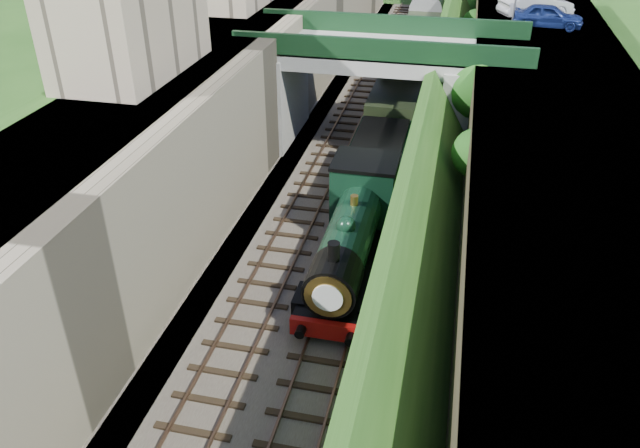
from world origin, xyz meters
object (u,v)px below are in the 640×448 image
Objects in this scene: road_bridge at (391,82)px; car_blue at (548,16)px; car_silver at (536,5)px; tree at (480,89)px; locomotive at (353,236)px; tender at (378,167)px.

road_bridge is 11.00m from car_blue.
car_silver is at bearing 47.56° from road_bridge.
road_bridge is at bearing 159.59° from tree.
car_blue is 0.87× the size of car_silver.
road_bridge is at bearing 91.08° from locomotive.
car_silver is (-0.55, 2.86, 0.08)m from car_blue.
car_blue reaches higher than tender.
tender is at bearing -136.96° from tree.
road_bridge is 13.79m from locomotive.
tender is (-4.71, -4.40, -3.03)m from tree.
car_silver reaches higher than road_bridge.
car_silver is at bearing 70.67° from locomotive.
tree is 11.49m from car_silver.
road_bridge is 2.42× the size of tree.
car_blue is 0.40× the size of locomotive.
road_bridge is 3.88× the size of car_blue.
tree is (4.97, -1.85, 0.57)m from road_bridge.
road_bridge is 5.33m from tree.
car_blue is at bearing 66.75° from locomotive.
car_blue is (8.71, 6.07, 2.88)m from road_bridge.
tender is at bearing 127.76° from car_silver.
tender is at bearing 90.00° from locomotive.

